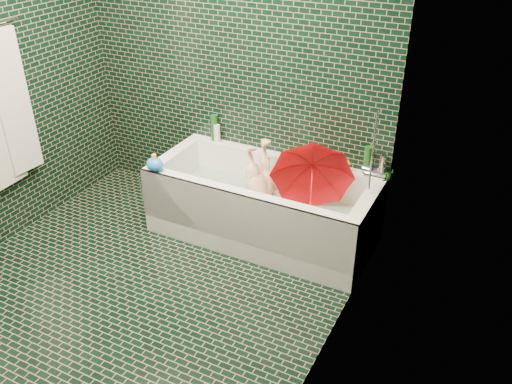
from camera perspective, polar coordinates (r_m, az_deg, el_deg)
The scene contains 19 objects.
floor at distance 3.83m, azimuth -12.39°, elevation -10.34°, with size 2.80×2.80×0.00m, color black.
wall_back at distance 4.27m, azimuth -2.42°, elevation 13.82°, with size 2.80×2.80×0.00m, color black.
wall_right at distance 2.57m, azimuth 7.81°, elevation 2.21°, with size 2.80×2.80×0.00m, color black.
bathtub at distance 4.18m, azimuth 0.66°, elevation -2.16°, with size 1.70×0.75×0.55m.
bath_mat at distance 4.23m, azimuth 0.76°, elevation -2.68°, with size 1.35×0.47×0.01m, color green.
water at distance 4.15m, azimuth 0.77°, elevation -1.01°, with size 1.48×0.53×0.00m, color silver.
towel at distance 4.28m, azimuth -25.21°, elevation 7.91°, with size 0.08×0.44×1.12m.
faucet at distance 3.67m, azimuth 12.24°, elevation 2.30°, with size 0.18×0.19×0.55m.
child at distance 4.19m, azimuth 0.64°, elevation -0.50°, with size 0.32×0.21×0.88m, color #E4AE8E.
umbrella at distance 3.85m, azimuth 5.86°, elevation 0.73°, with size 0.58×0.58×0.51m, color red.
soap_bottle_a at distance 4.06m, azimuth 12.99°, elevation 1.45°, with size 0.10×0.10×0.26m, color white.
soap_bottle_b at distance 4.06m, azimuth 12.73°, elevation 1.51°, with size 0.08×0.09×0.19m, color #3E1B68.
soap_bottle_c at distance 4.04m, azimuth 12.87°, elevation 1.29°, with size 0.12×0.12×0.15m, color #144717.
bottle_right_tall at distance 4.05m, azimuth 11.65°, elevation 3.30°, with size 0.06×0.06×0.21m, color #144717.
bottle_right_pump at distance 4.01m, azimuth 13.13°, elevation 2.59°, with size 0.05×0.05×0.18m, color silver.
bottle_left_tall at distance 4.52m, azimuth -4.40°, elevation 6.75°, with size 0.06×0.06×0.22m, color #144717.
bottle_left_short at distance 4.50m, azimuth -4.12°, elevation 6.16°, with size 0.05×0.05×0.15m, color white.
rubber_duck at distance 4.09m, azimuth 9.20°, elevation 2.71°, with size 0.11×0.08×0.09m.
bath_toy at distance 4.09m, azimuth -10.61°, elevation 2.90°, with size 0.16×0.15×0.13m.
Camera 1 is at (2.01, -2.17, 2.44)m, focal length 38.00 mm.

